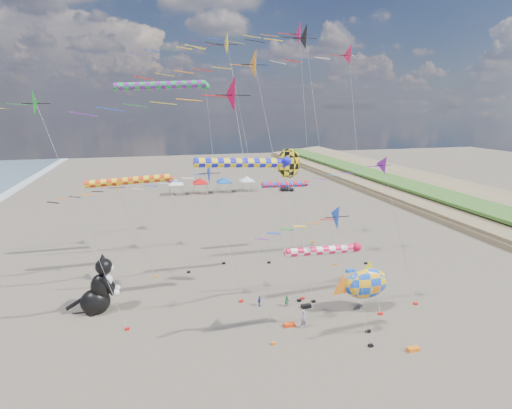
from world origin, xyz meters
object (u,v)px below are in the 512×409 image
(person_adult, at_px, (304,320))
(child_green, at_px, (287,301))
(child_blue, at_px, (259,301))
(parked_car, at_px, (287,189))
(cat_inflatable, at_px, (97,284))
(fish_inflatable, at_px, (366,283))

(person_adult, height_order, child_green, person_adult)
(child_blue, bearing_deg, parked_car, 20.54)
(cat_inflatable, relative_size, child_blue, 5.33)
(fish_inflatable, distance_m, parked_car, 51.97)
(cat_inflatable, bearing_deg, fish_inflatable, -14.46)
(fish_inflatable, relative_size, child_green, 5.35)
(cat_inflatable, xyz_separation_m, parked_car, (32.96, 45.09, -2.07))
(cat_inflatable, height_order, parked_car, cat_inflatable)
(child_green, height_order, child_blue, child_green)
(cat_inflatable, xyz_separation_m, child_blue, (13.97, -2.66, -2.13))
(fish_inflatable, height_order, parked_car, fish_inflatable)
(cat_inflatable, xyz_separation_m, child_green, (16.38, -3.41, -2.11))
(child_blue, bearing_deg, child_green, -65.03)
(child_green, bearing_deg, person_adult, -89.44)
(cat_inflatable, xyz_separation_m, fish_inflatable, (22.76, -5.84, 0.01))
(person_adult, bearing_deg, cat_inflatable, 147.36)
(cat_inflatable, relative_size, fish_inflatable, 0.95)
(parked_car, bearing_deg, person_adult, -176.63)
(fish_inflatable, distance_m, person_adult, 6.66)
(person_adult, relative_size, child_blue, 1.58)
(cat_inflatable, bearing_deg, child_green, -11.83)
(fish_inflatable, bearing_deg, parked_car, 78.68)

